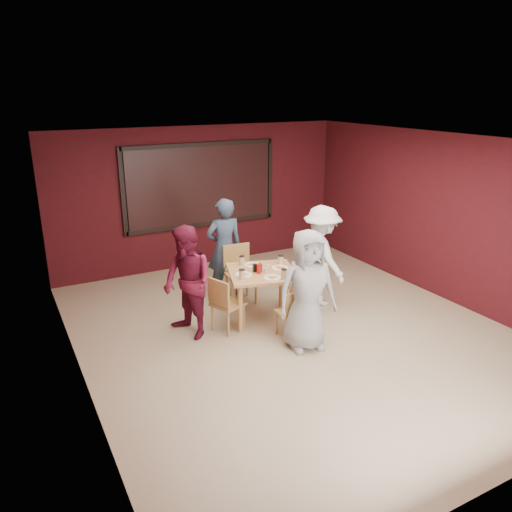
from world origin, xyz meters
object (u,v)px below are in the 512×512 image
chair_front (293,311)px  diner_right (321,256)px  dining_table (262,277)px  diner_front (307,290)px  chair_right (305,279)px  diner_back (224,248)px  chair_left (224,302)px  chair_back (239,270)px  diner_left (188,283)px

chair_front → diner_right: diner_right is taller
dining_table → diner_front: 1.10m
chair_right → diner_back: 1.50m
chair_left → diner_front: diner_front is taller
chair_front → chair_left: chair_left is taller
dining_table → chair_front: (0.08, -0.80, -0.26)m
chair_left → diner_back: size_ratio=0.49×
chair_front → chair_back: chair_back is taller
chair_right → diner_left: (-2.00, 0.02, 0.31)m
dining_table → diner_left: size_ratio=0.76×
dining_table → chair_front: size_ratio=1.66×
chair_left → diner_right: (1.87, 0.20, 0.36)m
chair_back → diner_back: 0.46m
chair_right → diner_left: size_ratio=0.56×
chair_back → chair_front: bearing=-87.6°
diner_front → diner_left: size_ratio=1.03×
dining_table → diner_left: 1.22m
chair_right → diner_front: (-0.68, -1.08, 0.33)m
diner_front → diner_right: bearing=57.8°
dining_table → chair_left: (-0.70, -0.12, -0.22)m
chair_right → diner_right: bearing=12.4°
chair_back → diner_back: size_ratio=0.56×
chair_right → diner_front: 1.32m
diner_front → diner_back: size_ratio=0.99×
dining_table → diner_left: bearing=179.3°
dining_table → diner_front: size_ratio=0.74×
chair_back → diner_front: size_ratio=0.57×
chair_left → dining_table: bearing=9.8°
chair_left → diner_back: (0.58, 1.25, 0.39)m
diner_left → chair_back: bearing=109.3°
chair_front → chair_right: chair_right is taller
chair_front → diner_right: (1.09, 0.88, 0.41)m
diner_right → chair_right: bearing=102.4°
chair_right → chair_left: bearing=-175.5°
dining_table → diner_right: bearing=3.8°
diner_front → dining_table: bearing=105.9°
chair_front → chair_right: 1.07m
chair_front → diner_right: 1.46m
chair_front → chair_left: 1.03m
diner_front → diner_right: size_ratio=1.02×
chair_left → chair_right: bearing=4.5°
diner_back → diner_left: size_ratio=1.05×
chair_right → diner_right: (0.37, 0.08, 0.32)m
diner_front → chair_front: bearing=106.6°
chair_right → diner_right: 0.50m
diner_left → diner_right: (2.38, 0.06, 0.01)m
chair_back → chair_right: size_ratio=1.05×
diner_back → diner_left: 1.56m
chair_left → diner_front: (0.81, -0.96, 0.38)m
chair_back → diner_back: bearing=112.6°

